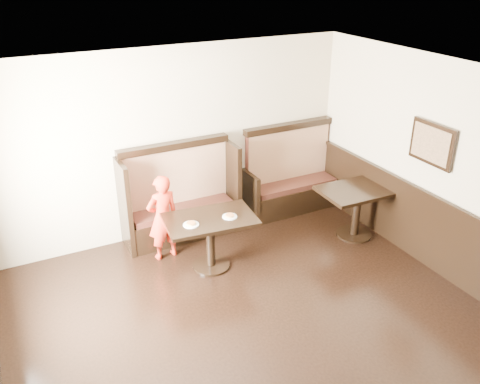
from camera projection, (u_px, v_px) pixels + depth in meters
ground at (299, 379)px, 5.16m from camera, size 7.00×7.00×0.00m
room_shell at (261, 320)px, 4.98m from camera, size 7.00×7.00×7.00m
booth_main at (180, 203)px, 7.58m from camera, size 1.75×0.72×1.45m
booth_neighbor at (291, 182)px, 8.40m from camera, size 1.65×0.72×1.45m
table_main at (210, 230)px, 6.76m from camera, size 1.26×0.87×0.76m
table_neighbor at (357, 201)px, 7.52m from camera, size 1.16×0.78×0.79m
child at (163, 218)px, 6.97m from camera, size 0.49×0.35×1.25m
pizza_plate_left at (191, 224)px, 6.51m from camera, size 0.21×0.21×0.04m
pizza_plate_right at (230, 216)px, 6.70m from camera, size 0.20×0.20×0.04m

